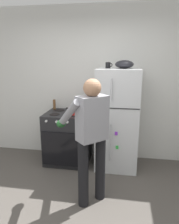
# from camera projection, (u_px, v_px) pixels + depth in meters

# --- Properties ---
(kitchen_wall_back) EXTENTS (6.00, 0.10, 2.70)m
(kitchen_wall_back) POSITION_uv_depth(u_px,v_px,m) (96.00, 85.00, 3.82)
(kitchen_wall_back) COLOR silver
(kitchen_wall_back) RESTS_ON ground
(refrigerator) EXTENTS (0.68, 0.72, 1.66)m
(refrigerator) POSITION_uv_depth(u_px,v_px,m) (117.00, 119.00, 3.52)
(refrigerator) COLOR silver
(refrigerator) RESTS_ON ground
(stove_range) EXTENTS (0.76, 0.67, 0.91)m
(stove_range) POSITION_uv_depth(u_px,v_px,m) (68.00, 138.00, 3.74)
(stove_range) COLOR black
(stove_range) RESTS_ON ground
(person_cook) EXTENTS (0.70, 0.74, 1.60)m
(person_cook) POSITION_uv_depth(u_px,v_px,m) (90.00, 131.00, 2.57)
(person_cook) COLOR black
(person_cook) RESTS_ON ground
(red_pot) EXTENTS (0.33, 0.23, 0.10)m
(red_pot) POSITION_uv_depth(u_px,v_px,m) (76.00, 111.00, 3.55)
(red_pot) COLOR red
(red_pot) RESTS_ON stove_range
(coffee_mug) EXTENTS (0.11, 0.08, 0.10)m
(coffee_mug) POSITION_uv_depth(u_px,v_px,m) (108.00, 65.00, 3.38)
(coffee_mug) COLOR black
(coffee_mug) RESTS_ON refrigerator
(pepper_mill) EXTENTS (0.05, 0.05, 0.18)m
(pepper_mill) POSITION_uv_depth(u_px,v_px,m) (54.00, 104.00, 3.86)
(pepper_mill) COLOR brown
(pepper_mill) RESTS_ON stove_range
(mixing_bowl) EXTENTS (0.29, 0.29, 0.13)m
(mixing_bowl) POSITION_uv_depth(u_px,v_px,m) (124.00, 64.00, 3.28)
(mixing_bowl) COLOR black
(mixing_bowl) RESTS_ON refrigerator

